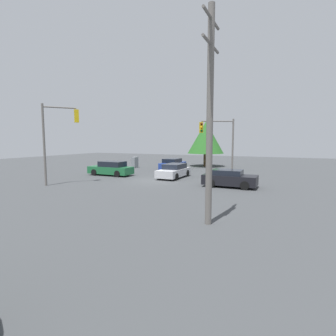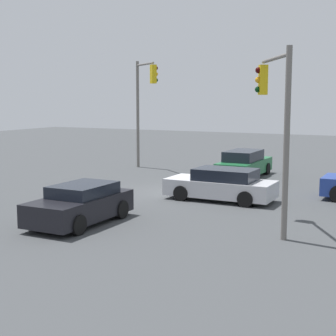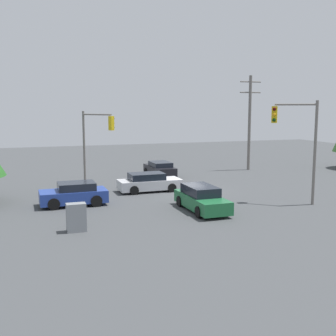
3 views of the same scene
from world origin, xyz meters
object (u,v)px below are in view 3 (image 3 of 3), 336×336
at_px(electrical_cabinet, 76,217).
at_px(traffic_signal_main, 95,135).
at_px(sedan_green, 201,199).
at_px(sedan_blue, 74,194).
at_px(sedan_dark, 160,169).
at_px(sedan_silver, 149,182).
at_px(traffic_signal_cross, 299,135).

bearing_deg(electrical_cabinet, traffic_signal_main, 75.58).
bearing_deg(electrical_cabinet, sedan_green, 13.88).
bearing_deg(electrical_cabinet, sedan_blue, 83.94).
distance_m(sedan_green, sedan_dark, 12.63).
relative_size(sedan_silver, traffic_signal_main, 0.78).
bearing_deg(sedan_blue, electrical_cabinet, 173.94).
xyz_separation_m(sedan_green, electrical_cabinet, (-7.54, -1.86, 0.00)).
height_order(sedan_blue, traffic_signal_main, traffic_signal_main).
xyz_separation_m(sedan_silver, traffic_signal_cross, (7.67, -6.89, 3.70)).
relative_size(sedan_blue, traffic_signal_main, 0.71).
xyz_separation_m(sedan_dark, traffic_signal_cross, (4.84, -12.85, 3.69)).
bearing_deg(traffic_signal_cross, sedan_dark, -30.56).
height_order(sedan_blue, traffic_signal_cross, traffic_signal_cross).
height_order(sedan_dark, sedan_silver, sedan_silver).
height_order(sedan_green, traffic_signal_cross, traffic_signal_cross).
height_order(sedan_dark, electrical_cabinet, electrical_cabinet).
distance_m(sedan_blue, traffic_signal_main, 7.50).
bearing_deg(traffic_signal_main, traffic_signal_cross, 16.31).
relative_size(sedan_dark, traffic_signal_main, 0.71).
height_order(sedan_blue, sedan_silver, sedan_blue).
distance_m(sedan_dark, traffic_signal_main, 7.25).
relative_size(sedan_dark, traffic_signal_cross, 0.63).
bearing_deg(traffic_signal_cross, sedan_blue, 21.21).
distance_m(sedan_dark, electrical_cabinet, 17.04).
bearing_deg(sedan_green, traffic_signal_main, -66.49).
height_order(traffic_signal_main, traffic_signal_cross, traffic_signal_cross).
bearing_deg(sedan_silver, sedan_blue, -64.89).
bearing_deg(traffic_signal_main, sedan_dark, 81.53).
bearing_deg(sedan_silver, traffic_signal_main, -138.57).
height_order(sedan_silver, electrical_cabinet, electrical_cabinet).
bearing_deg(sedan_blue, traffic_signal_main, -21.60).
bearing_deg(sedan_silver, sedan_dark, 154.59).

